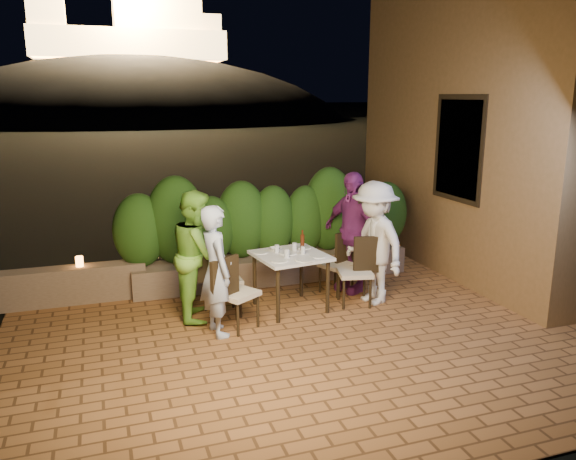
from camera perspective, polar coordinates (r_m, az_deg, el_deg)
name	(u,v)px	position (r m, az deg, el deg)	size (l,w,h in m)	color
ground	(317,345)	(6.55, 2.95, -11.62)	(400.00, 400.00, 0.00)	black
terrace_floor	(302,333)	(6.99, 1.41, -10.39)	(7.00, 6.00, 0.15)	brown
building_wall	(486,112)	(9.49, 19.43, 11.22)	(1.60, 5.00, 5.00)	olive
window_pane	(460,149)	(8.65, 17.09, 7.91)	(0.08, 1.00, 1.40)	black
window_frame	(460,149)	(8.65, 17.04, 7.91)	(0.06, 1.15, 1.55)	black
planter	(274,268)	(8.55, -1.47, -3.88)	(4.20, 0.55, 0.40)	#745E4A
hedge	(273,220)	(8.36, -1.51, 1.03)	(4.00, 0.70, 1.10)	#1F4312
parapet	(62,286)	(8.21, -21.98, -5.28)	(2.20, 0.30, 0.50)	#745E4A
hill	(137,157)	(65.98, -15.10, 7.21)	(52.00, 40.00, 22.00)	black
fortress	(128,20)	(66.09, -15.92, 19.79)	(26.00, 8.00, 8.00)	#FFCC7A
dining_table	(290,282)	(7.40, 0.25, -5.26)	(0.86, 0.86, 0.75)	white
plate_nw	(280,261)	(6.99, -0.85, -3.12)	(0.22, 0.22, 0.01)	white
plate_sw	(261,252)	(7.37, -2.81, -2.27)	(0.20, 0.20, 0.01)	white
plate_ne	(319,256)	(7.20, 3.13, -2.65)	(0.22, 0.22, 0.01)	white
plate_se	(304,247)	(7.59, 1.63, -1.78)	(0.20, 0.20, 0.01)	white
plate_centre	(288,253)	(7.32, 0.04, -2.36)	(0.22, 0.22, 0.01)	white
plate_front	(305,260)	(7.03, 1.74, -3.02)	(0.25, 0.25, 0.01)	white
glass_nw	(287,253)	(7.11, -0.12, -2.39)	(0.07, 0.07, 0.12)	silver
glass_sw	(277,249)	(7.35, -1.14, -1.92)	(0.06, 0.06, 0.10)	silver
glass_ne	(303,250)	(7.29, 1.53, -2.07)	(0.06, 0.06, 0.10)	silver
glass_se	(294,247)	(7.44, 0.66, -1.71)	(0.06, 0.06, 0.11)	silver
beer_bottle	(302,240)	(7.43, 1.47, -1.05)	(0.05, 0.05, 0.28)	#461B0B
bowl	(276,249)	(7.48, -1.21, -1.90)	(0.16, 0.16, 0.04)	white
chair_left_front	(237,292)	(6.79, -5.22, -6.26)	(0.43, 0.43, 0.93)	black
chair_left_back	(222,278)	(7.22, -6.72, -4.86)	(0.46, 0.46, 0.99)	black
chair_right_front	(355,271)	(7.58, 6.79, -4.15)	(0.44, 0.44, 0.94)	black
chair_right_back	(337,263)	(8.01, 4.96, -3.40)	(0.40, 0.40, 0.87)	black
diner_blue	(216,271)	(6.58, -7.30, -4.13)	(0.57, 0.37, 1.55)	#ABBDDC
diner_green	(198,255)	(7.11, -9.15, -2.51)	(0.79, 0.62, 1.63)	#7ECB3F
diner_white	(374,243)	(7.60, 8.75, -1.31)	(1.08, 0.62, 1.67)	white
diner_purple	(352,232)	(8.02, 6.51, -0.21)	(1.02, 0.42, 1.73)	#7D2979
parapet_lamp	(79,261)	(8.11, -20.43, -3.02)	(0.10, 0.10, 0.14)	orange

